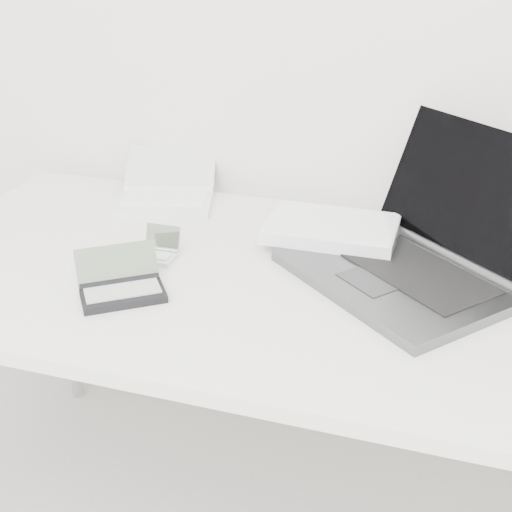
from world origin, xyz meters
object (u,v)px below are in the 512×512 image
(desk, at_px, (276,296))
(laptop_large, at_px, (393,246))
(netbook_open_white, at_px, (166,193))
(palmtop_charcoal, at_px, (121,287))

(desk, relative_size, laptop_large, 2.54)
(desk, bearing_deg, laptop_large, 28.02)
(netbook_open_white, bearing_deg, desk, -54.81)
(desk, height_order, palmtop_charcoal, palmtop_charcoal)
(laptop_large, height_order, netbook_open_white, laptop_large)
(desk, relative_size, palmtop_charcoal, 8.01)
(palmtop_charcoal, bearing_deg, laptop_large, -5.80)
(laptop_large, bearing_deg, netbook_open_white, -157.91)
(laptop_large, distance_m, palmtop_charcoal, 0.56)
(desk, distance_m, laptop_large, 0.26)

